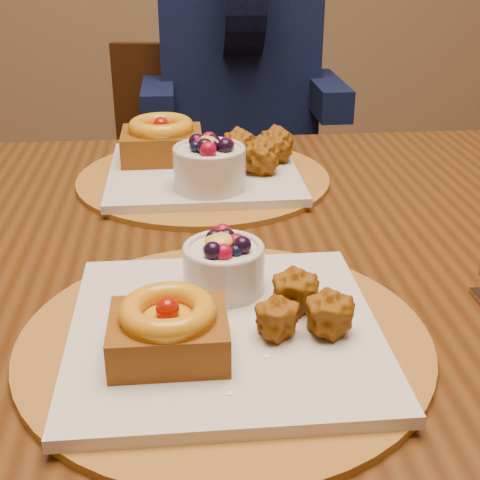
% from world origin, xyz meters
% --- Properties ---
extents(dining_table, '(1.60, 0.90, 0.76)m').
position_xyz_m(dining_table, '(-0.05, -0.13, 0.68)').
color(dining_table, '#351B09').
rests_on(dining_table, ground).
extents(place_setting_near, '(0.38, 0.38, 0.08)m').
position_xyz_m(place_setting_near, '(-0.05, -0.35, 0.78)').
color(place_setting_near, brown).
rests_on(place_setting_near, dining_table).
extents(place_setting_far, '(0.38, 0.38, 0.09)m').
position_xyz_m(place_setting_far, '(-0.05, 0.08, 0.78)').
color(place_setting_far, brown).
rests_on(place_setting_far, dining_table).
extents(chair_far, '(0.48, 0.48, 0.84)m').
position_xyz_m(chair_far, '(-0.07, 0.72, 0.47)').
color(chair_far, black).
rests_on(chair_far, ground).
extents(diner, '(0.49, 0.47, 0.79)m').
position_xyz_m(diner, '(0.07, 0.86, 0.85)').
color(diner, black).
rests_on(diner, ground).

